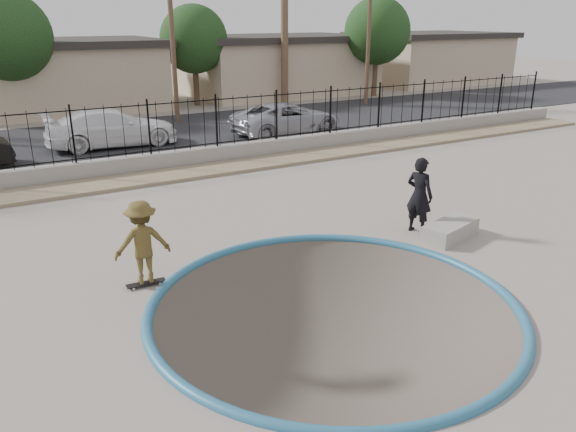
% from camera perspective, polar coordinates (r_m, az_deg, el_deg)
% --- Properties ---
extents(ground, '(120.00, 120.00, 2.20)m').
position_cam_1_polar(ground, '(22.26, -14.66, 2.74)').
color(ground, gray).
rests_on(ground, ground).
extents(bowl_pit, '(6.84, 6.84, 1.80)m').
position_cam_1_polar(bowl_pit, '(10.70, 4.65, -9.13)').
color(bowl_pit, '#453E35').
rests_on(bowl_pit, ground).
extents(coping_ring, '(7.04, 7.04, 0.20)m').
position_cam_1_polar(coping_ring, '(10.70, 4.65, -9.13)').
color(coping_ring, '#286484').
rests_on(coping_ring, ground).
extents(rock_strip, '(42.00, 1.60, 0.11)m').
position_cam_1_polar(rock_strip, '(19.35, -12.66, 3.95)').
color(rock_strip, '#988164').
rests_on(rock_strip, ground).
extents(retaining_wall, '(42.00, 0.45, 0.60)m').
position_cam_1_polar(retaining_wall, '(20.31, -13.67, 5.32)').
color(retaining_wall, gray).
rests_on(retaining_wall, ground).
extents(fence, '(40.00, 0.04, 1.80)m').
position_cam_1_polar(fence, '(20.06, -13.94, 8.65)').
color(fence, black).
rests_on(fence, retaining_wall).
extents(street, '(90.00, 8.00, 0.04)m').
position_cam_1_polar(street, '(26.73, -17.85, 7.69)').
color(street, black).
rests_on(street, ground).
extents(house_center, '(10.60, 8.60, 3.90)m').
position_cam_1_polar(house_center, '(35.72, -21.70, 13.25)').
color(house_center, tan).
rests_on(house_center, ground).
extents(house_east, '(12.60, 8.60, 3.90)m').
position_cam_1_polar(house_east, '(40.29, -1.06, 15.16)').
color(house_east, tan).
rests_on(house_east, ground).
extents(house_east_far, '(11.60, 8.60, 3.90)m').
position_cam_1_polar(house_east_far, '(48.60, 14.10, 15.38)').
color(house_east_far, tan).
rests_on(house_east_far, ground).
extents(utility_pole_mid, '(1.70, 0.24, 9.50)m').
position_cam_1_polar(utility_pole_mid, '(29.22, -11.79, 18.93)').
color(utility_pole_mid, '#473323').
rests_on(utility_pole_mid, ground).
extents(utility_pole_right, '(1.70, 0.24, 9.00)m').
position_cam_1_polar(utility_pole_right, '(34.98, 8.25, 18.77)').
color(utility_pole_right, '#473323').
rests_on(utility_pole_right, ground).
extents(street_tree_left, '(4.32, 4.32, 6.36)m').
position_cam_1_polar(street_tree_left, '(31.77, -26.67, 15.98)').
color(street_tree_left, '#473323').
rests_on(street_tree_left, ground).
extents(street_tree_mid, '(3.96, 3.96, 5.83)m').
position_cam_1_polar(street_tree_mid, '(34.97, -9.55, 17.29)').
color(street_tree_mid, '#473323').
rests_on(street_tree_mid, ground).
extents(street_tree_right, '(4.32, 4.32, 6.36)m').
position_cam_1_polar(street_tree_right, '(39.20, 9.05, 18.06)').
color(street_tree_right, '#473323').
rests_on(street_tree_right, ground).
extents(skater, '(1.15, 0.74, 1.70)m').
position_cam_1_polar(skater, '(11.43, -14.55, -3.05)').
color(skater, olive).
rests_on(skater, ground).
extents(skateboard, '(0.79, 0.24, 0.07)m').
position_cam_1_polar(skateboard, '(11.75, -14.22, -6.63)').
color(skateboard, black).
rests_on(skateboard, ground).
extents(videographer, '(0.65, 0.81, 1.92)m').
position_cam_1_polar(videographer, '(14.23, 13.20, 2.06)').
color(videographer, black).
rests_on(videographer, ground).
extents(concrete_ledge, '(1.73, 1.09, 0.40)m').
position_cam_1_polar(concrete_ledge, '(14.26, 16.13, -1.40)').
color(concrete_ledge, gray).
rests_on(concrete_ledge, ground).
extents(car_c, '(5.34, 2.34, 1.53)m').
position_cam_1_polar(car_c, '(24.44, -17.46, 8.55)').
color(car_c, white).
rests_on(car_c, street).
extents(car_d, '(5.34, 2.81, 1.43)m').
position_cam_1_polar(car_d, '(25.80, -0.14, 9.88)').
color(car_d, '#A0A2A9').
rests_on(car_d, street).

